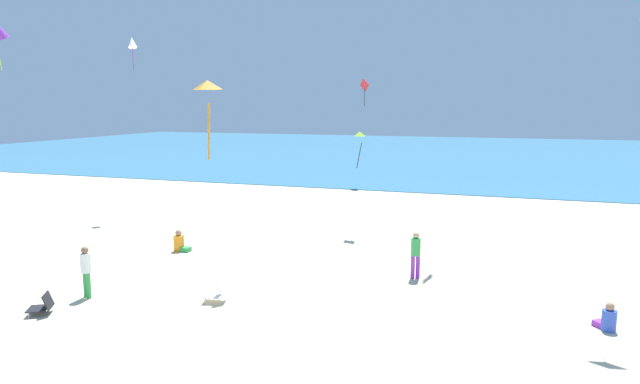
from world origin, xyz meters
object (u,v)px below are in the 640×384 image
kite_lime (359,134)px  kite_orange (208,88)px  kite_red (365,86)px  person_4 (608,320)px  beach_chair_near_camera (217,292)px  beach_chair_mid_beach (42,305)px  person_1 (86,268)px  person_5 (180,243)px  person_0 (416,252)px  kite_white (132,43)px

kite_lime → kite_orange: bearing=-82.9°
kite_red → person_4: bearing=-62.2°
kite_red → beach_chair_near_camera: bearing=-85.4°
beach_chair_mid_beach → kite_red: size_ratio=0.43×
person_1 → kite_red: bearing=-161.6°
kite_red → person_5: bearing=-96.2°
person_1 → kite_red: 25.29m
beach_chair_mid_beach → person_4: size_ratio=1.10×
person_0 → kite_red: (-6.74, 19.79, 5.77)m
person_0 → kite_red: bearing=-7.4°
person_1 → kite_lime: kite_lime is taller
beach_chair_mid_beach → person_1: (0.21, 1.40, 0.61)m
beach_chair_mid_beach → beach_chair_near_camera: bearing=-179.1°
person_1 → person_4: 13.77m
beach_chair_mid_beach → kite_lime: 13.52m
person_0 → person_4: bearing=-143.2°
kite_orange → beach_chair_mid_beach: bearing=151.7°
beach_chair_near_camera → kite_orange: bearing=104.5°
beach_chair_mid_beach → kite_lime: bearing=-144.1°
beach_chair_mid_beach → kite_orange: (7.34, -3.95, 5.41)m
person_1 → kite_lime: 12.04m
beach_chair_near_camera → person_0: (4.85, 3.91, 0.57)m
person_0 → kite_lime: kite_lime is taller
kite_lime → person_0: bearing=-59.2°
person_0 → person_5: person_0 is taller
kite_white → kite_lime: (11.53, -0.71, -4.17)m
kite_white → kite_red: kite_white is taller
person_4 → kite_orange: kite_orange is taller
beach_chair_near_camera → kite_lime: size_ratio=0.47×
beach_chair_near_camera → kite_orange: (3.48, -6.22, 5.36)m
beach_chair_mid_beach → person_1: person_1 is taller
beach_chair_near_camera → kite_lime: (1.53, 9.50, 3.89)m
person_0 → person_5: size_ratio=1.83×
person_0 → kite_red: size_ratio=0.82×
person_1 → kite_white: kite_white is taller
person_4 → kite_orange: size_ratio=0.65×
person_5 → kite_orange: (7.47, -10.60, 5.35)m
kite_orange → person_1: bearing=143.1°
person_0 → person_1: size_ratio=1.00×
beach_chair_mid_beach → beach_chair_near_camera: size_ratio=1.09×
person_1 → kite_orange: (7.13, -5.35, 4.79)m
beach_chair_near_camera → person_1: 3.79m
person_1 → person_5: bearing=-153.9°
beach_chair_near_camera → person_0: 6.26m
kite_orange → kite_lime: bearing=97.1°
kite_red → kite_orange: bearing=-79.8°
person_5 → person_0: bearing=-2.8°
person_4 → kite_lime: 12.37m
beach_chair_near_camera → person_1: person_1 is taller
kite_red → kite_lime: 14.81m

